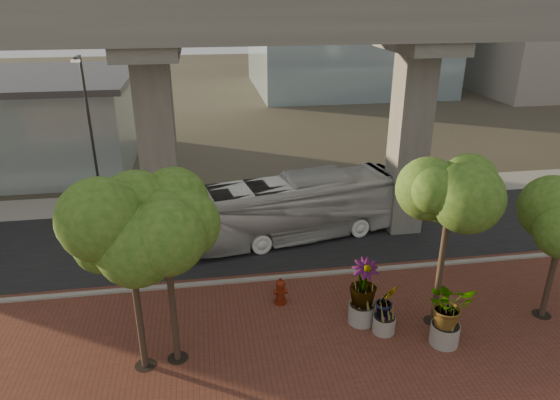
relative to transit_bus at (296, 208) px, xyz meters
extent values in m
plane|color=#3D392C|center=(-0.38, -1.90, -1.58)|extent=(160.00, 160.00, 0.00)
cube|color=brown|center=(-0.38, -9.90, -1.55)|extent=(70.00, 13.00, 0.06)
cube|color=black|center=(-0.38, 0.10, -1.56)|extent=(90.00, 8.00, 0.04)
cube|color=gray|center=(-0.38, -3.90, -1.50)|extent=(70.00, 0.25, 0.16)
cube|color=gray|center=(-0.38, 5.60, -1.55)|extent=(90.00, 3.00, 0.06)
cube|color=gray|center=(-0.38, -1.50, 8.92)|extent=(72.00, 2.40, 1.80)
cube|color=gray|center=(-0.38, 1.70, 8.92)|extent=(72.00, 2.40, 1.80)
imported|color=silver|center=(0.00, 0.00, 0.00)|extent=(11.64, 4.72, 3.16)
cylinder|color=#671C0B|center=(-1.69, -5.70, -1.46)|extent=(0.50, 0.50, 0.11)
cylinder|color=#671C0B|center=(-1.69, -5.70, -1.06)|extent=(0.33, 0.33, 0.81)
sphere|color=#671C0B|center=(-1.69, -5.70, -0.66)|extent=(0.39, 0.39, 0.39)
cylinder|color=#671C0B|center=(-1.69, -5.70, -0.48)|extent=(0.11, 0.11, 0.14)
cylinder|color=#671C0B|center=(-1.69, -5.70, -0.99)|extent=(0.56, 0.22, 0.22)
cylinder|color=gray|center=(3.62, -9.03, -1.13)|extent=(1.00, 1.00, 0.78)
imported|color=#2F5E18|center=(3.62, -9.03, 0.10)|extent=(2.23, 2.23, 1.67)
cylinder|color=#9E9A8E|center=(1.12, -7.39, -1.13)|extent=(0.99, 0.99, 0.77)
imported|color=#2F5E18|center=(1.12, -7.39, 0.16)|extent=(2.43, 2.43, 1.82)
cylinder|color=#A09C90|center=(1.75, -8.08, -1.20)|extent=(0.82, 0.82, 0.64)
imported|color=#2F5E18|center=(1.75, -8.08, -0.20)|extent=(1.82, 1.82, 1.36)
cylinder|color=#49392A|center=(-6.69, -8.55, 0.28)|extent=(0.22, 0.22, 3.61)
cylinder|color=black|center=(-6.69, -8.55, -1.52)|extent=(0.70, 0.70, 0.01)
cylinder|color=#49392A|center=(-5.64, -8.36, 0.19)|extent=(0.22, 0.22, 3.42)
cylinder|color=black|center=(-5.64, -8.36, -1.52)|extent=(0.70, 0.70, 0.01)
cylinder|color=#49392A|center=(3.81, -7.78, 0.55)|extent=(0.22, 0.22, 4.14)
cylinder|color=black|center=(3.81, -7.78, -1.52)|extent=(0.70, 0.70, 0.01)
cylinder|color=#49392A|center=(8.11, -8.06, 0.07)|extent=(0.22, 0.22, 3.17)
cylinder|color=black|center=(8.11, -8.06, -1.52)|extent=(0.70, 0.70, 0.01)
cylinder|color=#2C2C31|center=(-10.39, 5.60, 2.65)|extent=(0.15, 0.15, 8.37)
cube|color=#2C2C31|center=(-10.39, 5.08, 6.83)|extent=(0.16, 1.05, 0.16)
cube|color=silver|center=(-10.39, 4.56, 6.73)|extent=(0.42, 0.21, 0.13)
cylinder|color=#2B2C30|center=(8.75, 5.09, 3.01)|extent=(0.16, 0.16, 9.10)
cube|color=#2B2C30|center=(8.75, 4.52, 7.56)|extent=(0.17, 1.14, 0.17)
cube|color=silver|center=(8.75, 3.95, 7.45)|extent=(0.46, 0.23, 0.14)
camera|label=1|loc=(-4.32, -22.22, 10.02)|focal=32.00mm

